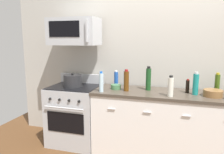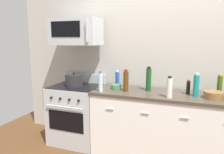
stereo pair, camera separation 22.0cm
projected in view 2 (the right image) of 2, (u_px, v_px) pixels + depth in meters
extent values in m
cube|color=#B7B2A8|center=(173.00, 59.00, 3.21)|extent=(5.16, 0.10, 2.70)
cube|color=white|center=(167.00, 127.00, 2.99)|extent=(2.04, 0.62, 0.88)
cube|color=#473D33|center=(168.00, 95.00, 2.91)|extent=(2.07, 0.65, 0.04)
cylinder|color=silver|center=(110.00, 109.00, 2.89)|extent=(0.10, 0.02, 0.02)
cylinder|color=silver|center=(145.00, 113.00, 2.73)|extent=(0.10, 0.02, 0.02)
cylinder|color=silver|center=(185.00, 118.00, 2.56)|extent=(0.10, 0.02, 0.02)
cube|color=#B7BABF|center=(77.00, 114.00, 3.48)|extent=(0.76, 0.64, 0.91)
cube|color=black|center=(66.00, 121.00, 3.18)|extent=(0.58, 0.01, 0.30)
cylinder|color=#B7BABF|center=(64.00, 107.00, 3.11)|extent=(0.61, 0.02, 0.02)
cube|color=#B7BABF|center=(85.00, 78.00, 3.65)|extent=(0.76, 0.06, 0.16)
cube|color=black|center=(76.00, 86.00, 3.40)|extent=(0.73, 0.61, 0.01)
cylinder|color=black|center=(51.00, 98.00, 3.19)|extent=(0.04, 0.02, 0.04)
cylinder|color=black|center=(60.00, 99.00, 3.14)|extent=(0.04, 0.02, 0.04)
cylinder|color=black|center=(69.00, 100.00, 3.09)|extent=(0.04, 0.02, 0.04)
cylinder|color=black|center=(79.00, 101.00, 3.03)|extent=(0.04, 0.02, 0.04)
cube|color=#B7BABF|center=(76.00, 32.00, 3.30)|extent=(0.74, 0.40, 0.40)
cube|color=black|center=(65.00, 29.00, 3.13)|extent=(0.48, 0.01, 0.22)
cube|color=#B7BABF|center=(87.00, 31.00, 2.99)|extent=(0.02, 0.04, 0.30)
cylinder|color=#385114|center=(220.00, 85.00, 2.84)|extent=(0.07, 0.07, 0.25)
cylinder|color=#B29919|center=(221.00, 75.00, 2.82)|extent=(0.04, 0.04, 0.02)
cylinder|color=silver|center=(169.00, 88.00, 2.69)|extent=(0.07, 0.07, 0.25)
cylinder|color=black|center=(170.00, 77.00, 2.67)|extent=(0.05, 0.05, 0.02)
cylinder|color=#19471E|center=(149.00, 80.00, 3.04)|extent=(0.07, 0.07, 0.31)
cylinder|color=black|center=(149.00, 68.00, 3.01)|extent=(0.05, 0.05, 0.03)
cylinder|color=silver|center=(101.00, 82.00, 3.00)|extent=(0.06, 0.06, 0.26)
cylinder|color=blue|center=(100.00, 72.00, 2.97)|extent=(0.04, 0.04, 0.03)
cylinder|color=#197F7A|center=(196.00, 86.00, 2.75)|extent=(0.07, 0.07, 0.27)
cylinder|color=beige|center=(197.00, 74.00, 2.73)|extent=(0.05, 0.05, 0.03)
cylinder|color=black|center=(188.00, 88.00, 2.87)|extent=(0.05, 0.05, 0.17)
cylinder|color=maroon|center=(189.00, 81.00, 2.85)|extent=(0.03, 0.03, 0.02)
cylinder|color=#59330F|center=(126.00, 81.00, 3.02)|extent=(0.07, 0.07, 0.28)
cylinder|color=maroon|center=(126.00, 71.00, 3.00)|extent=(0.05, 0.05, 0.03)
cylinder|color=#1E4CA5|center=(117.00, 79.00, 3.37)|extent=(0.06, 0.06, 0.22)
cylinder|color=silver|center=(117.00, 71.00, 3.35)|extent=(0.04, 0.04, 0.02)
cylinder|color=#477A4C|center=(116.00, 87.00, 3.16)|extent=(0.15, 0.15, 0.07)
torus|color=#477A4C|center=(116.00, 85.00, 3.16)|extent=(0.15, 0.15, 0.01)
cylinder|color=#477A4C|center=(116.00, 89.00, 3.17)|extent=(0.08, 0.08, 0.01)
cylinder|color=brown|center=(214.00, 95.00, 2.67)|extent=(0.24, 0.24, 0.09)
torus|color=brown|center=(214.00, 92.00, 2.66)|extent=(0.24, 0.24, 0.01)
cylinder|color=brown|center=(214.00, 98.00, 2.68)|extent=(0.13, 0.13, 0.01)
cylinder|color=#262628|center=(74.00, 80.00, 3.33)|extent=(0.27, 0.27, 0.18)
sphere|color=black|center=(74.00, 73.00, 3.32)|extent=(0.04, 0.04, 0.04)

